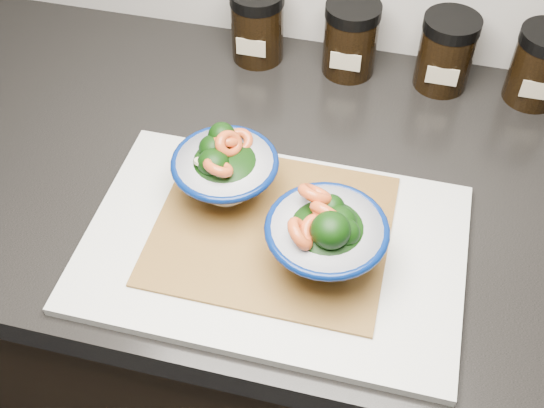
% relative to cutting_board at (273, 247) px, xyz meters
% --- Properties ---
extents(cabinet, '(3.43, 0.58, 0.86)m').
position_rel_cutting_board_xyz_m(cabinet, '(0.12, 0.13, -0.48)').
color(cabinet, black).
rests_on(cabinet, ground).
extents(countertop, '(3.50, 0.60, 0.04)m').
position_rel_cutting_board_xyz_m(countertop, '(0.12, 0.13, -0.03)').
color(countertop, black).
rests_on(countertop, cabinet).
extents(cutting_board, '(0.45, 0.30, 0.01)m').
position_rel_cutting_board_xyz_m(cutting_board, '(0.00, 0.00, 0.00)').
color(cutting_board, silver).
rests_on(cutting_board, countertop).
extents(bamboo_mat, '(0.28, 0.24, 0.00)m').
position_rel_cutting_board_xyz_m(bamboo_mat, '(-0.01, 0.02, 0.01)').
color(bamboo_mat, '#A47931').
rests_on(bamboo_mat, cutting_board).
extents(bowl_left, '(0.13, 0.13, 0.10)m').
position_rel_cutting_board_xyz_m(bowl_left, '(-0.08, 0.06, 0.05)').
color(bowl_left, white).
rests_on(bowl_left, bamboo_mat).
extents(bowl_right, '(0.14, 0.14, 0.10)m').
position_rel_cutting_board_xyz_m(bowl_right, '(0.06, -0.01, 0.05)').
color(bowl_right, white).
rests_on(bowl_right, bamboo_mat).
extents(spice_jar_a, '(0.08, 0.08, 0.11)m').
position_rel_cutting_board_xyz_m(spice_jar_a, '(-0.12, 0.37, 0.05)').
color(spice_jar_a, black).
rests_on(spice_jar_a, countertop).
extents(spice_jar_b, '(0.08, 0.08, 0.11)m').
position_rel_cutting_board_xyz_m(spice_jar_b, '(0.03, 0.37, 0.05)').
color(spice_jar_b, black).
rests_on(spice_jar_b, countertop).
extents(spice_jar_c, '(0.08, 0.08, 0.11)m').
position_rel_cutting_board_xyz_m(spice_jar_c, '(0.17, 0.37, 0.05)').
color(spice_jar_c, black).
rests_on(spice_jar_c, countertop).
extents(spice_jar_d, '(0.08, 0.08, 0.11)m').
position_rel_cutting_board_xyz_m(spice_jar_d, '(0.30, 0.37, 0.05)').
color(spice_jar_d, black).
rests_on(spice_jar_d, countertop).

